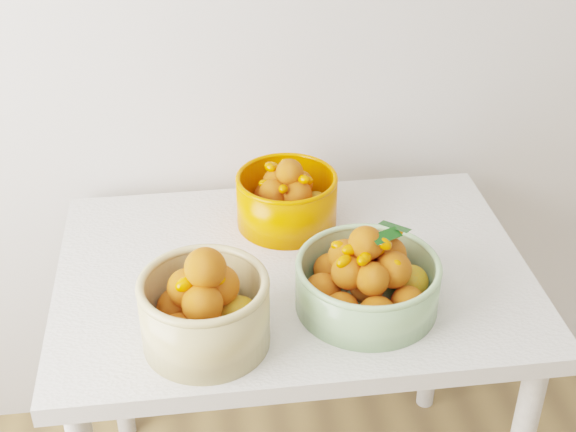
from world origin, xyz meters
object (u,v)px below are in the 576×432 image
(bowl_cream, at_px, (205,309))
(table, at_px, (293,303))
(bowl_green, at_px, (367,279))
(bowl_orange, at_px, (287,198))

(bowl_cream, bearing_deg, table, 47.41)
(bowl_green, height_order, bowl_orange, bowl_green)
(bowl_orange, bearing_deg, bowl_green, -69.82)
(bowl_cream, xyz_separation_m, bowl_orange, (0.20, 0.39, -0.01))
(bowl_green, bearing_deg, bowl_cream, -168.14)
(table, bearing_deg, bowl_cream, -132.59)
(table, relative_size, bowl_orange, 3.69)
(table, relative_size, bowl_green, 3.18)
(table, height_order, bowl_cream, bowl_cream)
(table, height_order, bowl_orange, bowl_orange)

